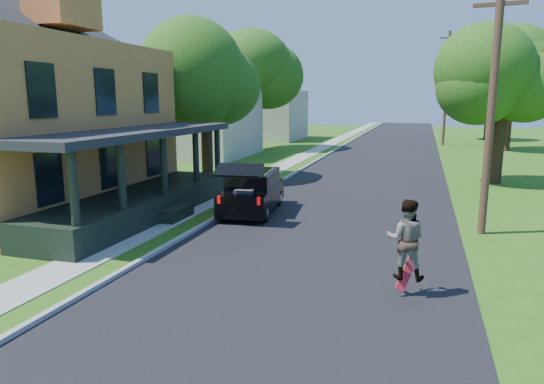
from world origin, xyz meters
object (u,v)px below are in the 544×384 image
(skateboarder, at_px, (406,239))
(tree_right_near, at_px, (503,76))
(utility_pole_near, at_px, (491,110))
(black_suv, at_px, (252,192))

(skateboarder, relative_size, tree_right_near, 0.22)
(tree_right_near, height_order, utility_pole_near, tree_right_near)
(skateboarder, bearing_deg, black_suv, -46.86)
(tree_right_near, relative_size, utility_pole_near, 1.05)
(skateboarder, height_order, tree_right_near, tree_right_near)
(black_suv, xyz_separation_m, skateboarder, (5.70, -6.31, 0.45))
(tree_right_near, bearing_deg, black_suv, -134.22)
(black_suv, xyz_separation_m, tree_right_near, (9.48, 9.74, 4.47))
(black_suv, bearing_deg, skateboarder, -54.44)
(black_suv, relative_size, tree_right_near, 0.59)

